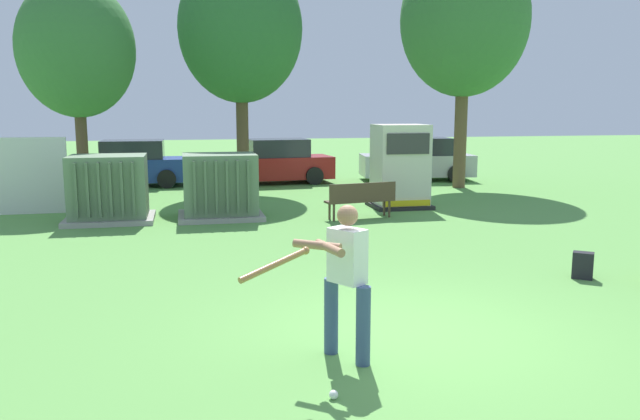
% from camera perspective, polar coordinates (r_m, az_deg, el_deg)
% --- Properties ---
extents(ground_plane, '(96.00, 96.00, 0.00)m').
position_cam_1_polar(ground_plane, '(8.13, 8.08, -10.81)').
color(ground_plane, '#5B9947').
extents(transformer_west, '(2.10, 1.70, 1.62)m').
position_cam_1_polar(transformer_west, '(16.27, -18.48, 1.77)').
color(transformer_west, '#9E9B93').
rests_on(transformer_west, ground).
extents(transformer_mid_west, '(2.10, 1.70, 1.62)m').
position_cam_1_polar(transformer_mid_west, '(16.10, -8.99, 2.06)').
color(transformer_mid_west, '#9E9B93').
rests_on(transformer_mid_west, ground).
extents(generator_enclosure, '(1.60, 1.40, 2.30)m').
position_cam_1_polar(generator_enclosure, '(17.73, 7.22, 3.89)').
color(generator_enclosure, '#262626').
rests_on(generator_enclosure, ground).
extents(park_bench, '(1.84, 0.69, 0.92)m').
position_cam_1_polar(park_bench, '(15.84, 3.73, 1.11)').
color(park_bench, '#4C3828').
rests_on(park_bench, ground).
extents(batter, '(1.47, 1.11, 1.74)m').
position_cam_1_polar(batter, '(6.92, 2.13, -5.86)').
color(batter, '#384C75').
rests_on(batter, ground).
extents(sports_ball, '(0.09, 0.09, 0.09)m').
position_cam_1_polar(sports_ball, '(6.34, 1.23, -16.28)').
color(sports_ball, white).
rests_on(sports_ball, ground).
extents(backpack, '(0.38, 0.37, 0.44)m').
position_cam_1_polar(backpack, '(11.24, 22.58, -4.64)').
color(backpack, black).
rests_on(backpack, ground).
extents(tree_left, '(3.39, 3.39, 6.48)m').
position_cam_1_polar(tree_left, '(20.53, -21.08, 13.34)').
color(tree_left, brown).
rests_on(tree_left, ground).
extents(tree_center_left, '(4.00, 4.00, 7.65)m').
position_cam_1_polar(tree_center_left, '(21.41, -7.17, 15.84)').
color(tree_center_left, brown).
rests_on(tree_center_left, ground).
extents(tree_center_right, '(4.29, 4.29, 8.20)m').
position_cam_1_polar(tree_center_right, '(22.62, 12.88, 16.29)').
color(tree_center_right, brown).
rests_on(tree_center_right, ground).
extents(parked_car_left_of_center, '(4.22, 1.97, 1.62)m').
position_cam_1_polar(parked_car_left_of_center, '(23.35, -16.71, 3.91)').
color(parked_car_left_of_center, navy).
rests_on(parked_car_left_of_center, ground).
extents(parked_car_right_of_center, '(4.32, 2.17, 1.62)m').
position_cam_1_polar(parked_car_right_of_center, '(23.29, -4.09, 4.27)').
color(parked_car_right_of_center, maroon).
rests_on(parked_car_right_of_center, ground).
extents(parked_car_rightmost, '(4.39, 2.33, 1.62)m').
position_cam_1_polar(parked_car_rightmost, '(24.49, 8.78, 4.43)').
color(parked_car_rightmost, '#B2B2B7').
rests_on(parked_car_rightmost, ground).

